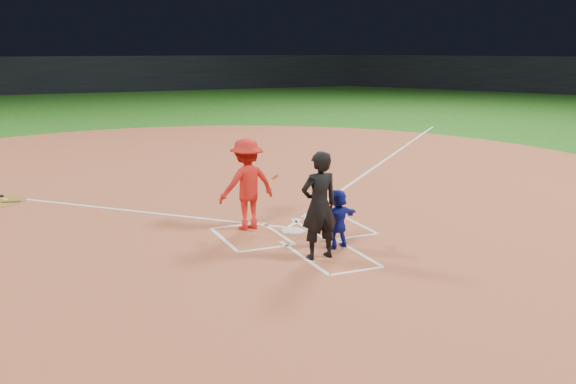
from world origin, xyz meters
name	(u,v)px	position (x,y,z in m)	size (l,w,h in m)	color
ground	(293,232)	(0.00, 0.00, 0.00)	(120.00, 120.00, 0.00)	#1C5615
home_plate_dirt	(213,180)	(0.00, 6.00, 0.01)	(28.00, 28.00, 0.01)	#994D32
stadium_wall_far	(73,75)	(0.00, 48.00, 1.60)	(80.00, 1.20, 3.20)	black
home_plate	(293,231)	(0.00, 0.00, 0.02)	(0.60, 0.60, 0.02)	silver
on_deck_bat_c	(4,201)	(-5.79, 5.37, 0.05)	(0.06, 0.06, 0.84)	olive
bat_weight_donut	(0,196)	(-5.89, 6.07, 0.05)	(0.19, 0.19, 0.05)	black
catcher	(338,219)	(0.35, -1.40, 0.61)	(1.10, 0.35, 1.19)	#1320A2
umpire	(319,205)	(-0.30, -1.85, 1.04)	(0.75, 0.49, 2.06)	black
chalk_markings	(220,185)	(0.00, 5.29, 0.01)	(28.35, 17.32, 0.01)	white
batter_at_plate	(247,184)	(-0.84, 0.60, 1.02)	(1.44, 1.02, 2.01)	red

